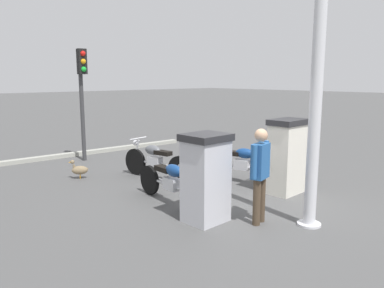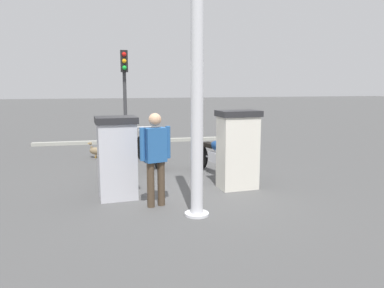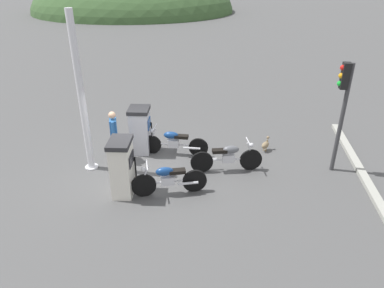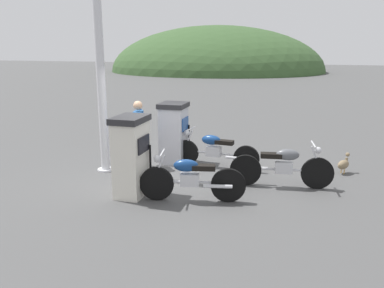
{
  "view_description": "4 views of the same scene",
  "coord_description": "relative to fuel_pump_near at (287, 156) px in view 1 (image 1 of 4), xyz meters",
  "views": [
    {
      "loc": [
        -4.8,
        5.71,
        2.48
      ],
      "look_at": [
        1.48,
        -0.06,
        0.99
      ],
      "focal_mm": 35.81,
      "sensor_mm": 36.0,
      "label": 1
    },
    {
      "loc": [
        -7.13,
        1.75,
        2.09
      ],
      "look_at": [
        0.89,
        -0.58,
        0.78
      ],
      "focal_mm": 34.36,
      "sensor_mm": 36.0,
      "label": 2
    },
    {
      "loc": [
        2.13,
        -9.24,
        5.68
      ],
      "look_at": [
        1.48,
        0.44,
        0.72
      ],
      "focal_mm": 33.54,
      "sensor_mm": 36.0,
      "label": 3
    },
    {
      "loc": [
        3.12,
        -8.0,
        2.93
      ],
      "look_at": [
        0.47,
        0.43,
        0.72
      ],
      "focal_mm": 36.87,
      "sensor_mm": 36.0,
      "label": 4
    }
  ],
  "objects": [
    {
      "name": "motorcycle_far_pump",
      "position": [
        1.12,
        2.28,
        -0.37
      ],
      "size": [
        2.17,
        0.56,
        0.95
      ],
      "color": "black",
      "rests_on": "ground"
    },
    {
      "name": "road_edge_kerb",
      "position": [
        6.82,
        1.22,
        -0.76
      ],
      "size": [
        0.66,
        7.31,
        0.12
      ],
      "color": "#9E9E93",
      "rests_on": "ground"
    },
    {
      "name": "motorcycle_extra",
      "position": [
        2.83,
        1.37,
        -0.35
      ],
      "size": [
        2.15,
        0.59,
        0.98
      ],
      "color": "black",
      "rests_on": "ground"
    },
    {
      "name": "motorcycle_near_pump",
      "position": [
        1.21,
        0.05,
        -0.35
      ],
      "size": [
        2.01,
        0.68,
        0.97
      ],
      "color": "black",
      "rests_on": "ground"
    },
    {
      "name": "wandering_duck",
      "position": [
        4.13,
        2.74,
        -0.59
      ],
      "size": [
        0.37,
        0.45,
        0.48
      ],
      "color": "#847051",
      "rests_on": "ground"
    },
    {
      "name": "fuel_pump_far",
      "position": [
        0.0,
        2.44,
        -0.03
      ],
      "size": [
        0.7,
        0.77,
        1.54
      ],
      "color": "silver",
      "rests_on": "ground"
    },
    {
      "name": "roadside_traffic_light",
      "position": [
        5.94,
        1.65,
        1.45
      ],
      "size": [
        0.38,
        0.25,
        3.29
      ],
      "color": "#38383A",
      "rests_on": "ground"
    },
    {
      "name": "canopy_support_pole",
      "position": [
        -1.34,
        1.28,
        1.43
      ],
      "size": [
        0.4,
        0.4,
        4.65
      ],
      "color": "silver",
      "rests_on": "ground"
    },
    {
      "name": "attendant_person",
      "position": [
        -0.69,
        1.84,
        0.12
      ],
      "size": [
        0.28,
        0.58,
        1.64
      ],
      "color": "#473828",
      "rests_on": "ground"
    },
    {
      "name": "ground_plane",
      "position": [
        0.26,
        1.22,
        -0.82
      ],
      "size": [
        120.0,
        120.0,
        0.0
      ],
      "primitive_type": "plane",
      "color": "#4C4C4C"
    },
    {
      "name": "fuel_pump_near",
      "position": [
        0.0,
        0.0,
        0.0
      ],
      "size": [
        0.62,
        0.85,
        1.61
      ],
      "color": "silver",
      "rests_on": "ground"
    }
  ]
}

